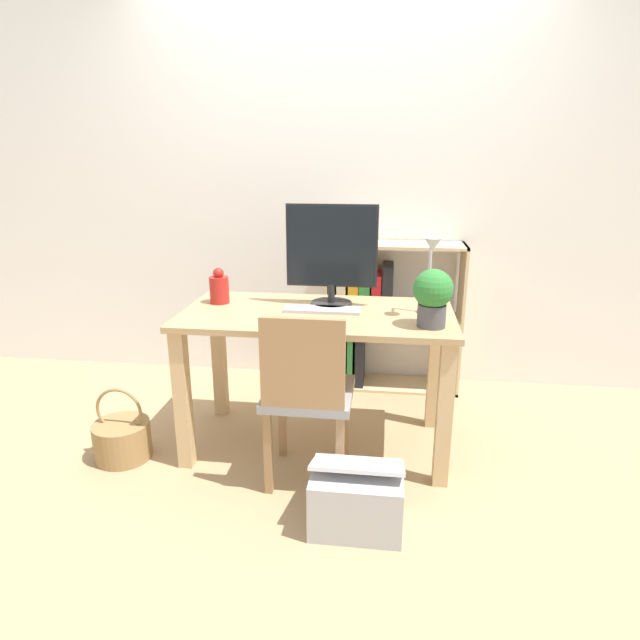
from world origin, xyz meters
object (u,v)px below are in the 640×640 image
Objects in this scene: monitor at (332,251)px; storage_box at (356,498)px; potted_plant at (433,295)px; chair at (307,392)px; desk_lamp at (431,268)px; bookshelf at (369,315)px; vase at (219,288)px; basket at (122,439)px; keyboard at (322,310)px.

monitor reaches higher than storage_box.
potted_plant is 0.31× the size of chair.
desk_lamp is 1.44× the size of potted_plant.
desk_lamp reaches higher than bookshelf.
potted_plant reaches higher than storage_box.
vase is 0.91m from basket.
keyboard is at bearing 178.91° from desk_lamp.
chair is 0.50m from storage_box.
chair is 2.22× the size of basket.
desk_lamp is 0.45× the size of chair.
desk_lamp is 0.40× the size of bookshelf.
potted_plant reaches higher than bookshelf.
desk_lamp is (0.52, -0.01, 0.23)m from keyboard.
basket is at bearing -176.66° from potted_plant.
keyboard reaches higher than storage_box.
chair is 1.20m from bookshelf.
bookshelf is at bearing 107.54° from potted_plant.
desk_lamp is at bearing 91.02° from potted_plant.
keyboard is 2.01× the size of vase.
basket is at bearing -140.38° from vase.
chair is at bearing 131.58° from storage_box.
chair is (-0.06, -0.50, -0.55)m from monitor.
bookshelf is (0.18, 0.68, -0.54)m from monitor.
storage_box is (-0.30, -0.47, -0.75)m from potted_plant.
desk_lamp is at bearing -15.63° from monitor.
bookshelf is (-0.31, 0.82, -0.49)m from desk_lamp.
keyboard is (-0.03, -0.13, -0.27)m from monitor.
desk_lamp reaches higher than potted_plant.
storage_box is at bearing -114.73° from desk_lamp.
desk_lamp reaches higher than chair.
vase is 0.49× the size of storage_box.
keyboard is 0.99× the size of desk_lamp.
bookshelf is at bearing 75.41° from monitor.
keyboard is 1.21m from basket.
vase is at bearing 142.01° from chair.
monitor is 1.35× the size of storage_box.
potted_plant is 0.94m from storage_box.
bookshelf is at bearing 110.79° from desk_lamp.
chair is 2.22× the size of storage_box.
monitor is 1.20m from storage_box.
monitor is 1.43m from basket.
desk_lamp is 1.00× the size of basket.
vase is 1.11m from potted_plant.
keyboard is at bearing -104.53° from bookshelf.
chair reaches higher than basket.
basket is at bearing 177.09° from chair.
bookshelf reaches higher than keyboard.
potted_plant is (0.00, -0.17, -0.09)m from desk_lamp.
desk_lamp reaches higher than storage_box.
potted_plant is 1.11m from bookshelf.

